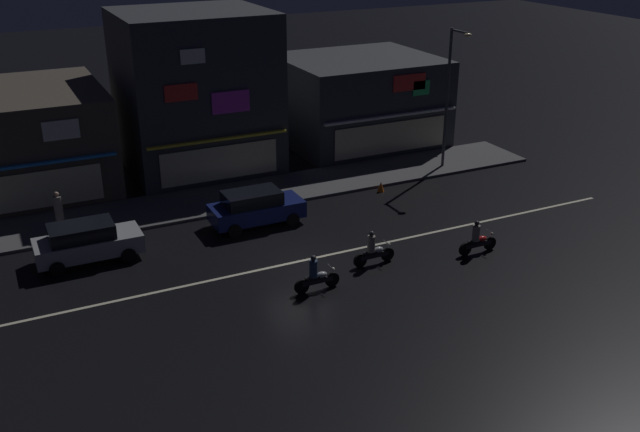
# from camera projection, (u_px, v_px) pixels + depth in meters

# --- Properties ---
(ground_plane) EXTENTS (140.00, 140.00, 0.00)m
(ground_plane) POSITION_uv_depth(u_px,v_px,m) (298.00, 262.00, 30.06)
(ground_plane) COLOR black
(lane_divider_stripe) EXTENTS (32.91, 0.16, 0.01)m
(lane_divider_stripe) POSITION_uv_depth(u_px,v_px,m) (298.00, 262.00, 30.05)
(lane_divider_stripe) COLOR beige
(lane_divider_stripe) RESTS_ON ground
(sidewalk_far) EXTENTS (34.64, 3.85, 0.14)m
(sidewalk_far) POSITION_uv_depth(u_px,v_px,m) (233.00, 197.00, 36.60)
(sidewalk_far) COLOR #4C4C4F
(sidewalk_far) RESTS_ON ground
(storefront_left_block) EXTENTS (7.91, 7.30, 8.65)m
(storefront_left_block) POSITION_uv_depth(u_px,v_px,m) (196.00, 92.00, 39.47)
(storefront_left_block) COLOR #383A3F
(storefront_left_block) RESTS_ON ground
(storefront_right_block) EXTENTS (9.12, 8.12, 5.25)m
(storefront_right_block) POSITION_uv_depth(u_px,v_px,m) (358.00, 100.00, 44.64)
(storefront_right_block) COLOR #383A3F
(storefront_right_block) RESTS_ON ground
(streetlamp_mid) EXTENTS (0.44, 1.64, 7.65)m
(streetlamp_mid) POSITION_uv_depth(u_px,v_px,m) (450.00, 88.00, 38.94)
(streetlamp_mid) COLOR #47494C
(streetlamp_mid) RESTS_ON sidewalk_far
(pedestrian_on_sidewalk) EXTENTS (0.38, 0.38, 1.96)m
(pedestrian_on_sidewalk) POSITION_uv_depth(u_px,v_px,m) (59.00, 214.00, 32.09)
(pedestrian_on_sidewalk) COLOR gray
(pedestrian_on_sidewalk) RESTS_ON sidewalk_far
(parked_car_near_kerb) EXTENTS (4.30, 1.98, 1.67)m
(parked_car_near_kerb) POSITION_uv_depth(u_px,v_px,m) (255.00, 207.00, 33.26)
(parked_car_near_kerb) COLOR navy
(parked_car_near_kerb) RESTS_ON ground
(parked_car_trailing) EXTENTS (4.30, 1.98, 1.67)m
(parked_car_trailing) POSITION_uv_depth(u_px,v_px,m) (87.00, 242.00, 29.83)
(parked_car_trailing) COLOR #9EA0A5
(parked_car_trailing) RESTS_ON ground
(motorcycle_lead) EXTENTS (1.90, 0.60, 1.52)m
(motorcycle_lead) POSITION_uv_depth(u_px,v_px,m) (373.00, 250.00, 29.61)
(motorcycle_lead) COLOR black
(motorcycle_lead) RESTS_ON ground
(motorcycle_following) EXTENTS (1.90, 0.60, 1.52)m
(motorcycle_following) POSITION_uv_depth(u_px,v_px,m) (477.00, 239.00, 30.59)
(motorcycle_following) COLOR black
(motorcycle_following) RESTS_ON ground
(motorcycle_opposite_lane) EXTENTS (1.90, 0.60, 1.52)m
(motorcycle_opposite_lane) POSITION_uv_depth(u_px,v_px,m) (316.00, 276.00, 27.58)
(motorcycle_opposite_lane) COLOR black
(motorcycle_opposite_lane) RESTS_ON ground
(traffic_cone) EXTENTS (0.36, 0.36, 0.55)m
(traffic_cone) POSITION_uv_depth(u_px,v_px,m) (381.00, 186.00, 37.40)
(traffic_cone) COLOR orange
(traffic_cone) RESTS_ON ground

